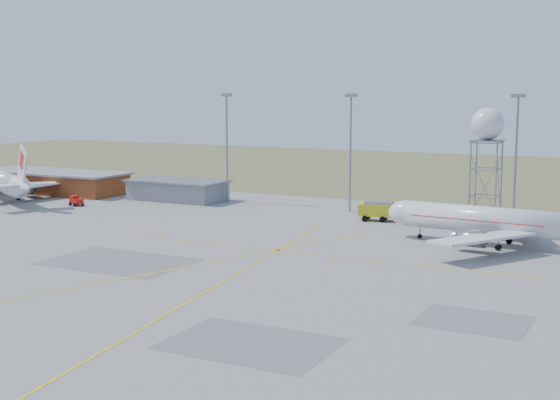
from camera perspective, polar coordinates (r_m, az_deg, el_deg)
The scene contains 12 objects.
ground at distance 75.25m, azimuth -6.99°, elevation -8.22°, with size 400.00×400.00×0.00m, color gray.
grass_strip at distance 204.84m, azimuth 15.58°, elevation 1.82°, with size 400.00×120.00×0.03m, color #636B3B.
building_orange at distance 169.03m, azimuth -16.29°, elevation 1.28°, with size 33.00×12.00×4.30m.
building_grey at distance 151.71m, azimuth -7.50°, elevation 0.73°, with size 19.00×10.00×3.90m.
mast_a at distance 147.03m, azimuth -3.91°, elevation 4.51°, with size 2.20×0.50×20.50m.
mast_b at distance 135.83m, azimuth 5.18°, elevation 4.21°, with size 2.20×0.50×20.50m.
mast_c at distance 128.00m, azimuth 16.90°, elevation 3.67°, with size 2.20×0.50×20.50m.
airliner_main at distance 109.35m, azimuth 15.46°, elevation -1.52°, with size 32.80×31.80×11.16m.
airliner_far at distance 159.36m, azimuth -19.76°, elevation 1.28°, with size 32.44×29.94×11.84m.
radar_tower at distance 127.18m, azimuth 14.86°, elevation 2.92°, with size 5.07×5.07×18.35m.
fire_truck at distance 127.15m, azimuth 7.71°, elevation -0.86°, with size 8.37×4.40×3.20m.
baggage_tug at distance 147.99m, azimuth -14.69°, elevation -0.14°, with size 2.74×2.45×1.86m.
Camera 1 is at (40.87, -59.63, 20.90)m, focal length 50.00 mm.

